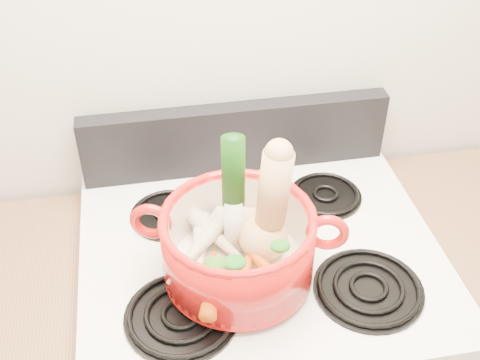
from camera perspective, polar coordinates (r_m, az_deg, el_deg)
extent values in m
cube|color=beige|center=(1.41, -0.79, 13.93)|extent=(3.50, 0.02, 2.60)
cube|color=silver|center=(1.34, 1.93, -6.89)|extent=(0.78, 0.67, 0.03)
cube|color=black|center=(1.50, -0.38, 4.03)|extent=(0.76, 0.05, 0.18)
cylinder|color=black|center=(1.19, -5.58, -12.59)|extent=(0.22, 0.22, 0.02)
cylinder|color=black|center=(1.26, 12.10, -9.94)|extent=(0.22, 0.22, 0.02)
cylinder|color=black|center=(1.40, -6.87, -3.16)|extent=(0.17, 0.17, 0.02)
cylinder|color=black|center=(1.46, 8.11, -1.36)|extent=(0.17, 0.17, 0.02)
cylinder|color=#B7120F|center=(1.20, -0.17, -6.25)|extent=(0.37, 0.37, 0.15)
torus|color=#B7120F|center=(1.19, -8.46, -3.90)|extent=(0.09, 0.04, 0.08)
torus|color=#B7120F|center=(1.16, 8.28, -4.94)|extent=(0.09, 0.04, 0.08)
cylinder|color=silver|center=(1.16, -0.63, -1.40)|extent=(0.05, 0.05, 0.29)
ellipsoid|color=tan|center=(1.28, -0.19, -3.81)|extent=(0.10, 0.08, 0.05)
cone|color=#F1EBC4|center=(1.21, -3.89, -7.15)|extent=(0.08, 0.21, 0.06)
cone|color=#F1E9C4|center=(1.22, -4.04, -6.22)|extent=(0.17, 0.18, 0.06)
cone|color=beige|center=(1.23, -2.19, -5.30)|extent=(0.15, 0.20, 0.06)
cone|color=beige|center=(1.20, -4.16, -6.50)|extent=(0.16, 0.16, 0.06)
cone|color=#CB520A|center=(1.19, 0.56, -8.37)|extent=(0.10, 0.17, 0.05)
cone|color=#DA620A|center=(1.15, -2.76, -9.85)|extent=(0.07, 0.16, 0.05)
cone|color=#B83D09|center=(1.20, 1.30, -7.28)|extent=(0.09, 0.15, 0.04)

